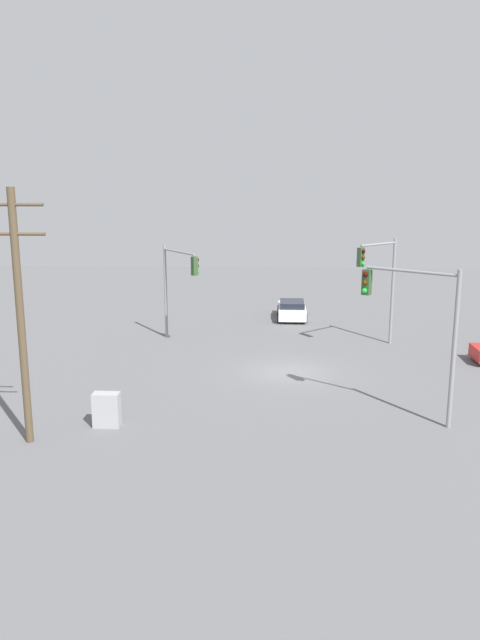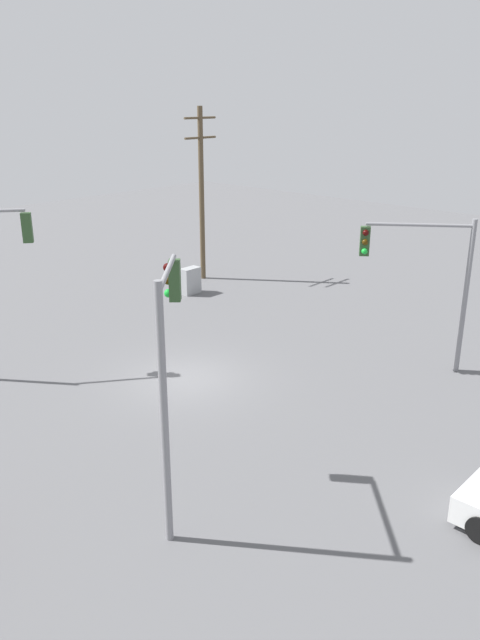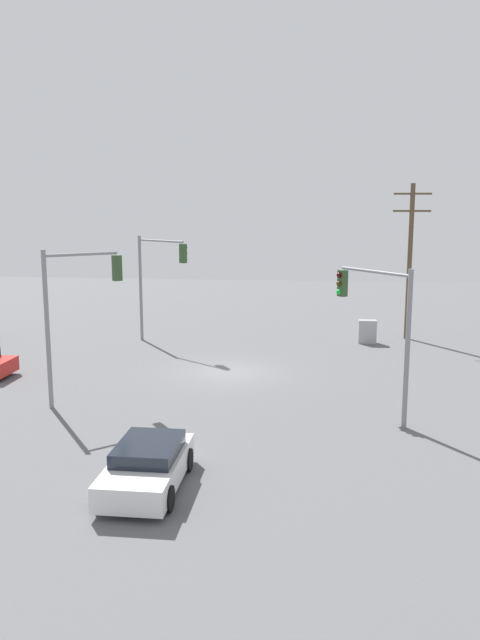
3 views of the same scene
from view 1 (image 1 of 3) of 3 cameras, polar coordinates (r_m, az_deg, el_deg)
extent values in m
plane|color=#5B5B5E|center=(31.91, 4.45, -4.77)|extent=(80.00, 80.00, 0.00)
cube|color=silver|center=(44.25, 4.76, 0.83)|extent=(1.90, 4.17, 0.70)
cube|color=black|center=(43.94, 4.78, 1.48)|extent=(1.68, 2.29, 0.40)
cylinder|color=black|center=(45.54, 3.58, 0.93)|extent=(0.22, 0.69, 0.69)
cylinder|color=black|center=(45.59, 5.85, 0.91)|extent=(0.22, 0.69, 0.69)
cylinder|color=black|center=(43.01, 3.60, 0.25)|extent=(0.22, 0.69, 0.69)
cylinder|color=black|center=(43.06, 6.00, 0.22)|extent=(0.22, 0.69, 0.69)
cylinder|color=gray|center=(38.55, -6.81, 2.58)|extent=(0.18, 0.18, 5.75)
cylinder|color=gray|center=(36.54, -5.62, 6.22)|extent=(2.29, 3.07, 0.12)
cube|color=#2D4C28|center=(34.98, -4.18, 4.94)|extent=(0.43, 0.44, 1.05)
sphere|color=#360503|center=(35.02, -3.94, 5.51)|extent=(0.22, 0.22, 0.22)
sphere|color=#392605|center=(35.07, -3.94, 4.96)|extent=(0.22, 0.22, 0.22)
sphere|color=green|center=(35.11, -3.93, 4.42)|extent=(0.22, 0.22, 0.22)
cylinder|color=gray|center=(25.28, 18.97, -2.66)|extent=(0.18, 0.18, 6.27)
cylinder|color=gray|center=(25.44, 15.39, 4.31)|extent=(3.16, 2.37, 0.12)
cube|color=#2D4C28|center=(26.36, 11.52, 3.40)|extent=(0.44, 0.43, 1.05)
sphere|color=#360503|center=(26.16, 11.37, 4.08)|extent=(0.22, 0.22, 0.22)
sphere|color=#392605|center=(26.21, 11.34, 3.36)|extent=(0.22, 0.22, 0.22)
sphere|color=green|center=(26.26, 11.31, 2.63)|extent=(0.22, 0.22, 0.22)
cylinder|color=gray|center=(37.85, 13.77, 2.53)|extent=(0.18, 0.18, 6.28)
cylinder|color=gray|center=(36.28, 12.56, 6.78)|extent=(2.31, 2.14, 0.12)
cube|color=#2D4C28|center=(35.17, 10.98, 5.66)|extent=(0.44, 0.44, 1.05)
sphere|color=#360503|center=(35.02, 11.22, 6.17)|extent=(0.22, 0.22, 0.22)
sphere|color=#392605|center=(35.06, 11.20, 5.63)|extent=(0.22, 0.22, 0.22)
sphere|color=green|center=(35.10, 11.17, 5.08)|extent=(0.22, 0.22, 0.22)
cylinder|color=brown|center=(23.55, -19.42, 0.01)|extent=(0.28, 0.28, 9.30)
cylinder|color=brown|center=(23.07, -20.15, 9.88)|extent=(2.20, 0.12, 0.12)
cylinder|color=brown|center=(23.12, -19.96, 7.41)|extent=(2.20, 0.12, 0.12)
cube|color=#9EA0A3|center=(25.33, -12.10, -8.03)|extent=(1.04, 0.56, 1.38)
camera|label=2|loc=(48.30, 21.34, 12.01)|focal=35.00mm
camera|label=3|loc=(59.59, 0.05, 10.89)|focal=35.00mm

